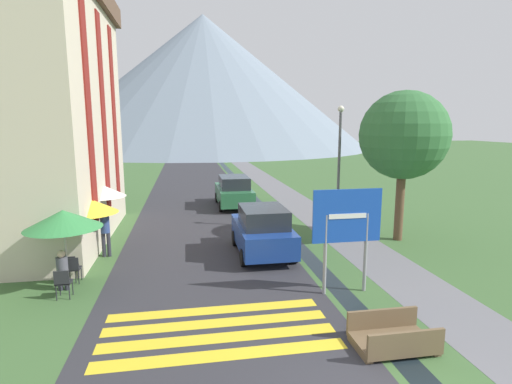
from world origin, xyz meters
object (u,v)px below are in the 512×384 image
at_px(road_sign, 347,225).
at_px(streetlamp, 339,159).
at_px(hotel_building, 23,102).
at_px(footbridge, 393,338).
at_px(tree_by_path, 404,136).
at_px(cafe_umbrella_rear_white, 102,191).
at_px(parked_car_near, 263,231).
at_px(cafe_umbrella_middle_yellow, 88,206).
at_px(person_seated_near, 83,250).
at_px(cafe_umbrella_front_green, 63,219).
at_px(cafe_chair_far_left, 89,242).
at_px(parked_car_far, 234,191).
at_px(cafe_chair_near_right, 70,266).
at_px(person_standing_terrace, 105,230).
at_px(cafe_chair_nearest, 63,281).
at_px(person_seated_far, 62,268).
at_px(cafe_chair_near_left, 73,268).
at_px(cafe_chair_far_right, 89,240).

bearing_deg(road_sign, streetlamp, 70.47).
distance_m(hotel_building, footbridge, 15.59).
relative_size(streetlamp, tree_by_path, 0.91).
bearing_deg(cafe_umbrella_rear_white, parked_car_near, -23.47).
distance_m(cafe_umbrella_middle_yellow, person_seated_near, 1.66).
bearing_deg(streetlamp, cafe_umbrella_front_green, -154.96).
bearing_deg(cafe_chair_far_left, parked_car_far, 70.86).
relative_size(footbridge, streetlamp, 0.30).
bearing_deg(cafe_chair_far_left, cafe_umbrella_rear_white, 101.64).
bearing_deg(cafe_umbrella_rear_white, hotel_building, 167.45).
bearing_deg(cafe_chair_near_right, person_standing_terrace, 48.01).
bearing_deg(cafe_chair_nearest, person_seated_near, 87.21).
bearing_deg(footbridge, person_standing_terrace, 134.38).
xyz_separation_m(parked_car_near, cafe_umbrella_middle_yellow, (-6.18, 0.45, 1.08)).
height_order(parked_car_near, person_standing_terrace, parked_car_near).
bearing_deg(person_standing_terrace, streetlamp, 11.77).
distance_m(parked_car_far, streetlamp, 7.73).
bearing_deg(person_standing_terrace, parked_car_far, 55.06).
height_order(parked_car_far, cafe_chair_near_right, parked_car_far).
relative_size(cafe_umbrella_rear_white, person_seated_far, 1.98).
bearing_deg(cafe_umbrella_front_green, footbridge, -30.67).
height_order(cafe_chair_far_left, streetlamp, streetlamp).
relative_size(footbridge, cafe_chair_near_left, 2.00).
xyz_separation_m(parked_car_far, tree_by_path, (6.00, -8.04, 3.45)).
bearing_deg(cafe_chair_far_left, road_sign, -11.06).
relative_size(parked_car_far, cafe_chair_near_right, 5.19).
xyz_separation_m(parked_car_near, cafe_chair_nearest, (-6.21, -2.86, -0.40)).
height_order(hotel_building, person_standing_terrace, hotel_building).
height_order(cafe_chair_far_left, person_seated_near, person_seated_near).
distance_m(cafe_umbrella_middle_yellow, cafe_umbrella_rear_white, 2.23).
bearing_deg(person_seated_near, cafe_umbrella_front_green, -93.09).
distance_m(cafe_chair_near_left, cafe_umbrella_middle_yellow, 2.66).
xyz_separation_m(cafe_chair_nearest, cafe_umbrella_rear_white, (0.06, 5.53, 1.64)).
distance_m(hotel_building, cafe_umbrella_middle_yellow, 5.45).
relative_size(road_sign, person_standing_terrace, 1.73).
distance_m(cafe_chair_nearest, cafe_umbrella_rear_white, 5.77).
relative_size(cafe_chair_nearest, tree_by_path, 0.14).
bearing_deg(parked_car_near, cafe_umbrella_middle_yellow, 175.86).
xyz_separation_m(parked_car_near, cafe_umbrella_rear_white, (-6.15, 2.67, 1.24)).
xyz_separation_m(footbridge, person_seated_far, (-7.99, 4.53, 0.45)).
bearing_deg(footbridge, cafe_chair_near_right, 147.20).
relative_size(parked_car_near, cafe_umbrella_middle_yellow, 1.72).
height_order(road_sign, cafe_chair_far_left, road_sign).
distance_m(hotel_building, person_seated_far, 7.90).
relative_size(hotel_building, road_sign, 3.46).
relative_size(footbridge, person_seated_near, 1.41).
height_order(parked_car_near, cafe_chair_near_left, parked_car_near).
relative_size(cafe_chair_far_right, person_seated_near, 0.70).
height_order(cafe_chair_nearest, cafe_umbrella_rear_white, cafe_umbrella_rear_white).
bearing_deg(cafe_umbrella_front_green, cafe_chair_near_left, 77.35).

